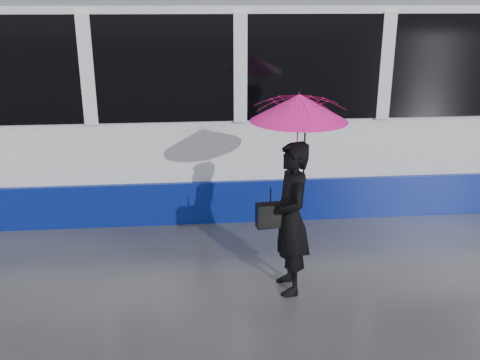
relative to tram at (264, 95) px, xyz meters
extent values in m
plane|color=#27272C|center=(-1.58, -2.50, -1.64)|extent=(90.00, 90.00, 0.00)
cube|color=#3F3D38|center=(-1.58, -0.72, -1.63)|extent=(34.00, 0.07, 0.02)
cube|color=#3F3D38|center=(-1.58, 0.72, -1.63)|extent=(34.00, 0.07, 0.02)
cube|color=white|center=(0.00, 0.00, -0.11)|extent=(24.00, 2.40, 2.95)
cube|color=navy|center=(0.00, 0.00, -1.33)|extent=(24.00, 2.56, 0.62)
cube|color=black|center=(0.00, 0.00, 0.56)|extent=(23.00, 2.48, 1.40)
imported|color=black|center=(-0.14, -3.19, -0.79)|extent=(0.45, 0.65, 1.69)
imported|color=#E71352|center=(-0.09, -3.19, 0.15)|extent=(1.00, 1.01, 0.85)
cone|color=#E71352|center=(-0.09, -3.19, 0.41)|extent=(1.07, 1.07, 0.28)
cylinder|color=black|center=(-0.09, -3.19, 0.57)|extent=(0.01, 0.01, 0.06)
cylinder|color=black|center=(-0.02, -3.17, -0.17)|extent=(0.02, 0.02, 0.74)
cube|color=black|center=(-0.36, -3.17, -0.75)|extent=(0.31, 0.16, 0.26)
cylinder|color=black|center=(-0.36, -3.17, -0.53)|extent=(0.01, 0.01, 0.18)
camera|label=1|loc=(-1.18, -8.41, 1.44)|focal=40.00mm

